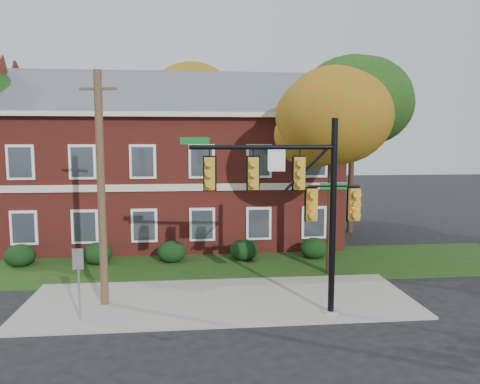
{
  "coord_description": "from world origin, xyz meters",
  "views": [
    {
      "loc": [
        -1.01,
        -15.51,
        5.87
      ],
      "look_at": [
        0.92,
        3.0,
        3.79
      ],
      "focal_mm": 35.0,
      "sensor_mm": 36.0,
      "label": 1
    }
  ],
  "objects": [
    {
      "name": "traffic_signal",
      "position": [
        2.42,
        -0.64,
        4.08
      ],
      "size": [
        5.89,
        0.67,
        6.58
      ],
      "rotation": [
        0.0,
        0.0,
        -0.06
      ],
      "color": "gray",
      "rests_on": "ground"
    },
    {
      "name": "sidewalk",
      "position": [
        0.0,
        1.0,
        0.04
      ],
      "size": [
        14.0,
        5.0,
        0.08
      ],
      "primitive_type": "cube",
      "color": "gray",
      "rests_on": "ground"
    },
    {
      "name": "tree_right_rear",
      "position": [
        9.31,
        12.81,
        8.12
      ],
      "size": [
        6.3,
        5.95,
        10.62
      ],
      "color": "black",
      "rests_on": "ground"
    },
    {
      "name": "grass_strip",
      "position": [
        0.0,
        6.0,
        0.02
      ],
      "size": [
        30.0,
        6.0,
        0.04
      ],
      "primitive_type": "cube",
      "color": "#193811",
      "rests_on": "ground"
    },
    {
      "name": "hedge_far_left",
      "position": [
        -9.0,
        6.7,
        0.53
      ],
      "size": [
        1.4,
        1.26,
        1.05
      ],
      "primitive_type": "ellipsoid",
      "color": "black",
      "rests_on": "ground"
    },
    {
      "name": "sign_post",
      "position": [
        -4.66,
        -0.45,
        1.64
      ],
      "size": [
        0.35,
        0.07,
        2.42
      ],
      "rotation": [
        0.0,
        0.0,
        -0.06
      ],
      "color": "slate",
      "rests_on": "ground"
    },
    {
      "name": "tree_far_rear",
      "position": [
        -0.66,
        19.79,
        8.84
      ],
      "size": [
        6.84,
        6.46,
        11.52
      ],
      "color": "black",
      "rests_on": "ground"
    },
    {
      "name": "hedge_right",
      "position": [
        1.5,
        6.7,
        0.53
      ],
      "size": [
        1.4,
        1.26,
        1.05
      ],
      "primitive_type": "ellipsoid",
      "color": "black",
      "rests_on": "ground"
    },
    {
      "name": "apartment_building",
      "position": [
        -2.0,
        11.95,
        4.99
      ],
      "size": [
        18.8,
        8.8,
        9.74
      ],
      "color": "maroon",
      "rests_on": "ground"
    },
    {
      "name": "tree_near_right",
      "position": [
        5.22,
        3.87,
        6.67
      ],
      "size": [
        4.5,
        4.25,
        8.58
      ],
      "color": "black",
      "rests_on": "ground"
    },
    {
      "name": "hedge_left",
      "position": [
        -5.5,
        6.7,
        0.53
      ],
      "size": [
        1.4,
        1.26,
        1.05
      ],
      "primitive_type": "ellipsoid",
      "color": "black",
      "rests_on": "ground"
    },
    {
      "name": "hedge_far_right",
      "position": [
        5.0,
        6.7,
        0.53
      ],
      "size": [
        1.4,
        1.26,
        1.05
      ],
      "primitive_type": "ellipsoid",
      "color": "black",
      "rests_on": "ground"
    },
    {
      "name": "utility_pole",
      "position": [
        -4.13,
        0.97,
        4.17
      ],
      "size": [
        1.27,
        0.33,
        8.23
      ],
      "rotation": [
        0.0,
        0.0,
        -0.19
      ],
      "color": "#4C3623",
      "rests_on": "ground"
    },
    {
      "name": "ground",
      "position": [
        0.0,
        0.0,
        0.0
      ],
      "size": [
        120.0,
        120.0,
        0.0
      ],
      "primitive_type": "plane",
      "color": "black",
      "rests_on": "ground"
    },
    {
      "name": "hedge_center",
      "position": [
        -2.0,
        6.7,
        0.53
      ],
      "size": [
        1.4,
        1.26,
        1.05
      ],
      "primitive_type": "ellipsoid",
      "color": "black",
      "rests_on": "ground"
    }
  ]
}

